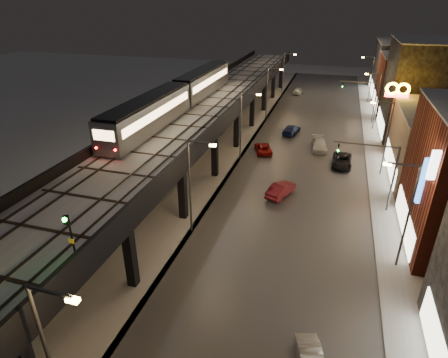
# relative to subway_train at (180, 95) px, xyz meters

# --- Properties ---
(ground) EXTENTS (220.00, 220.00, 0.00)m
(ground) POSITION_rel_subway_train_xyz_m (8.50, -29.89, -8.33)
(ground) COLOR silver
(road_surface) EXTENTS (17.00, 120.00, 0.06)m
(road_surface) POSITION_rel_subway_train_xyz_m (16.00, 5.11, -8.30)
(road_surface) COLOR #46474D
(road_surface) RESTS_ON ground
(sidewalk_right) EXTENTS (4.00, 120.00, 0.14)m
(sidewalk_right) POSITION_rel_subway_train_xyz_m (26.00, 5.11, -8.26)
(sidewalk_right) COLOR #9FA1A8
(sidewalk_right) RESTS_ON ground
(under_viaduct_pavement) EXTENTS (11.00, 120.00, 0.06)m
(under_viaduct_pavement) POSITION_rel_subway_train_xyz_m (2.50, 5.11, -8.30)
(under_viaduct_pavement) COLOR #9FA1A8
(under_viaduct_pavement) RESTS_ON ground
(elevated_viaduct) EXTENTS (9.00, 100.00, 6.30)m
(elevated_viaduct) POSITION_rel_subway_train_xyz_m (2.50, 1.95, -2.71)
(elevated_viaduct) COLOR black
(elevated_viaduct) RESTS_ON ground
(viaduct_trackbed) EXTENTS (8.40, 100.00, 0.32)m
(viaduct_trackbed) POSITION_rel_subway_train_xyz_m (2.49, 2.08, -1.94)
(viaduct_trackbed) COLOR #B2B7C1
(viaduct_trackbed) RESTS_ON elevated_viaduct
(viaduct_parapet_streetside) EXTENTS (0.30, 100.00, 1.10)m
(viaduct_parapet_streetside) POSITION_rel_subway_train_xyz_m (6.85, 2.11, -1.48)
(viaduct_parapet_streetside) COLOR black
(viaduct_parapet_streetside) RESTS_ON elevated_viaduct
(viaduct_parapet_far) EXTENTS (0.30, 100.00, 1.10)m
(viaduct_parapet_far) POSITION_rel_subway_train_xyz_m (-1.85, 2.11, -1.48)
(viaduct_parapet_far) COLOR black
(viaduct_parapet_far) RESTS_ON elevated_viaduct
(building_d) EXTENTS (12.20, 13.20, 14.16)m
(building_d) POSITION_rel_subway_train_xyz_m (32.49, 18.11, -1.25)
(building_d) COLOR black
(building_d) RESTS_ON ground
(building_e) EXTENTS (12.20, 12.20, 10.16)m
(building_e) POSITION_rel_subway_train_xyz_m (32.49, 32.11, -3.25)
(building_e) COLOR maroon
(building_e) RESTS_ON ground
(building_f) EXTENTS (12.20, 16.20, 11.16)m
(building_f) POSITION_rel_subway_train_xyz_m (32.49, 46.11, -2.75)
(building_f) COLOR #36363D
(building_f) RESTS_ON ground
(streetlight_left_0) EXTENTS (2.57, 0.28, 9.00)m
(streetlight_left_0) POSITION_rel_subway_train_xyz_m (8.07, -34.89, -3.09)
(streetlight_left_0) COLOR #38383A
(streetlight_left_0) RESTS_ON ground
(streetlight_left_1) EXTENTS (2.57, 0.28, 9.00)m
(streetlight_left_1) POSITION_rel_subway_train_xyz_m (8.07, -16.89, -3.09)
(streetlight_left_1) COLOR #38383A
(streetlight_left_1) RESTS_ON ground
(streetlight_right_1) EXTENTS (2.56, 0.28, 9.00)m
(streetlight_right_1) POSITION_rel_subway_train_xyz_m (25.23, -16.89, -3.09)
(streetlight_right_1) COLOR #38383A
(streetlight_right_1) RESTS_ON ground
(streetlight_left_2) EXTENTS (2.57, 0.28, 9.00)m
(streetlight_left_2) POSITION_rel_subway_train_xyz_m (8.07, 1.11, -3.09)
(streetlight_left_2) COLOR #38383A
(streetlight_left_2) RESTS_ON ground
(streetlight_right_2) EXTENTS (2.56, 0.28, 9.00)m
(streetlight_right_2) POSITION_rel_subway_train_xyz_m (25.23, 1.11, -3.09)
(streetlight_right_2) COLOR #38383A
(streetlight_right_2) RESTS_ON ground
(streetlight_left_3) EXTENTS (2.57, 0.28, 9.00)m
(streetlight_left_3) POSITION_rel_subway_train_xyz_m (8.07, 19.11, -3.09)
(streetlight_left_3) COLOR #38383A
(streetlight_left_3) RESTS_ON ground
(streetlight_right_3) EXTENTS (2.56, 0.28, 9.00)m
(streetlight_right_3) POSITION_rel_subway_train_xyz_m (25.23, 19.11, -3.09)
(streetlight_right_3) COLOR #38383A
(streetlight_right_3) RESTS_ON ground
(streetlight_left_4) EXTENTS (2.57, 0.28, 9.00)m
(streetlight_left_4) POSITION_rel_subway_train_xyz_m (8.07, 37.11, -3.09)
(streetlight_left_4) COLOR #38383A
(streetlight_left_4) RESTS_ON ground
(streetlight_right_4) EXTENTS (2.56, 0.28, 9.00)m
(streetlight_right_4) POSITION_rel_subway_train_xyz_m (25.23, 37.11, -3.09)
(streetlight_right_4) COLOR #38383A
(streetlight_right_4) RESTS_ON ground
(traffic_light_rig_a) EXTENTS (6.10, 0.34, 7.00)m
(traffic_light_rig_a) POSITION_rel_subway_train_xyz_m (24.34, -7.89, -3.83)
(traffic_light_rig_a) COLOR #38383A
(traffic_light_rig_a) RESTS_ON ground
(traffic_light_rig_b) EXTENTS (6.10, 0.34, 7.00)m
(traffic_light_rig_b) POSITION_rel_subway_train_xyz_m (24.34, 22.11, -3.83)
(traffic_light_rig_b) COLOR #38383A
(traffic_light_rig_b) RESTS_ON ground
(subway_train) EXTENTS (2.88, 34.57, 3.44)m
(subway_train) POSITION_rel_subway_train_xyz_m (0.00, 0.00, 0.00)
(subway_train) COLOR gray
(subway_train) RESTS_ON viaduct_trackbed
(rail_signal) EXTENTS (0.33, 0.42, 2.84)m
(rail_signal) POSITION_rel_subway_train_xyz_m (6.40, -30.43, 0.30)
(rail_signal) COLOR black
(rail_signal) RESTS_ON viaduct_trackbed
(car_near_white) EXTENTS (2.92, 4.69, 1.46)m
(car_near_white) POSITION_rel_subway_train_xyz_m (14.67, -7.74, -7.60)
(car_near_white) COLOR maroon
(car_near_white) RESTS_ON ground
(car_mid_silver) EXTENTS (3.41, 4.88, 1.24)m
(car_mid_silver) POSITION_rel_subway_train_xyz_m (10.36, 3.99, -7.71)
(car_mid_silver) COLOR maroon
(car_mid_silver) RESTS_ON ground
(car_mid_dark) EXTENTS (2.71, 5.01, 1.38)m
(car_mid_dark) POSITION_rel_subway_train_xyz_m (13.07, 12.96, -7.64)
(car_mid_dark) COLOR #15204F
(car_mid_dark) RESTS_ON ground
(car_far_white) EXTENTS (2.23, 4.33, 1.41)m
(car_far_white) POSITION_rel_subway_train_xyz_m (11.02, 40.19, -7.62)
(car_far_white) COLOR silver
(car_far_white) RESTS_ON ground
(car_onc_dark) EXTENTS (2.44, 5.16, 1.42)m
(car_onc_dark) POSITION_rel_subway_train_xyz_m (20.91, 2.40, -7.61)
(car_onc_dark) COLOR black
(car_onc_dark) RESTS_ON ground
(car_onc_white) EXTENTS (2.74, 5.21, 1.44)m
(car_onc_white) POSITION_rel_subway_train_xyz_m (17.72, 7.37, -7.61)
(car_onc_white) COLOR silver
(car_onc_white) RESTS_ON ground
(sign_mcdonalds) EXTENTS (2.94, 0.40, 9.93)m
(sign_mcdonalds) POSITION_rel_subway_train_xyz_m (26.50, 7.68, -0.26)
(sign_mcdonalds) COLOR #38383A
(sign_mcdonalds) RESTS_ON ground
(sign_citgo) EXTENTS (2.16, 0.39, 10.26)m
(sign_citgo) POSITION_rel_subway_train_xyz_m (27.00, -16.97, -0.53)
(sign_citgo) COLOR #38383A
(sign_citgo) RESTS_ON ground
(sign_carwash) EXTENTS (1.69, 0.35, 8.78)m
(sign_carwash) POSITION_rel_subway_train_xyz_m (27.00, -14.67, -2.11)
(sign_carwash) COLOR #38383A
(sign_carwash) RESTS_ON ground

